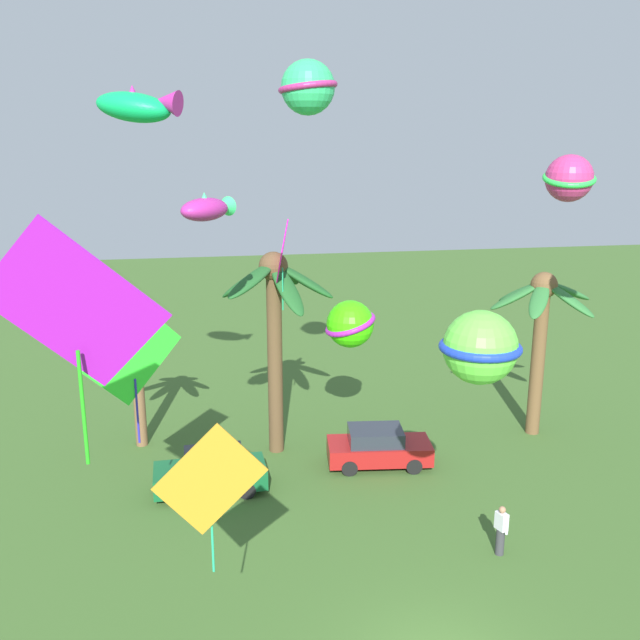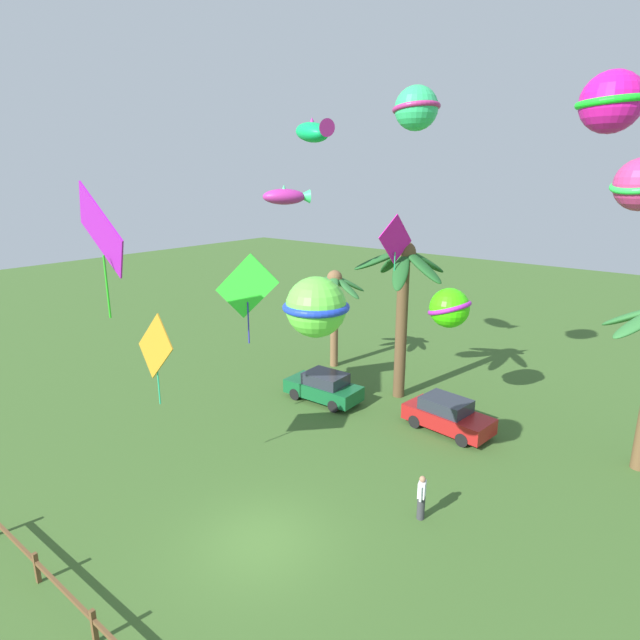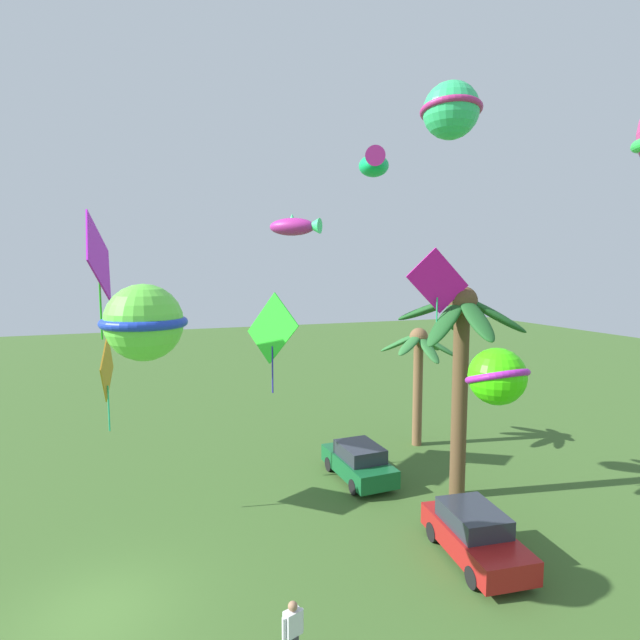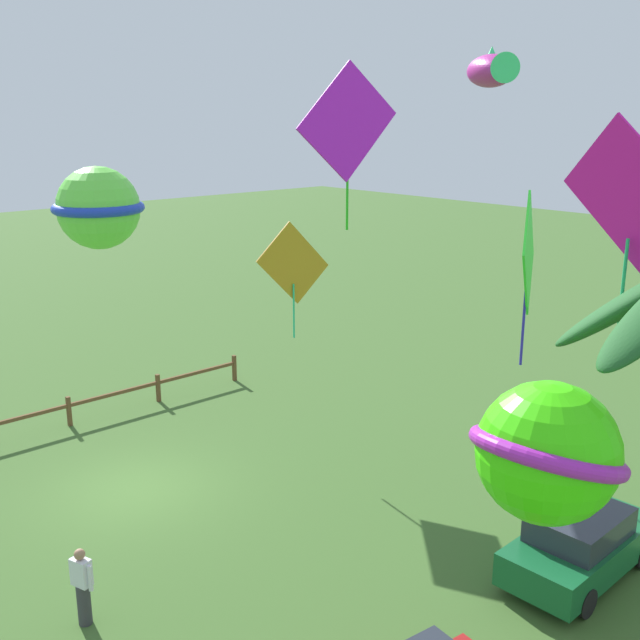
{
  "view_description": "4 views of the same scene",
  "coord_description": "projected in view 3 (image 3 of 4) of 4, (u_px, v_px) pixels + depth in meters",
  "views": [
    {
      "loc": [
        -5.21,
        -13.1,
        12.19
      ],
      "look_at": [
        -1.68,
        7.22,
        6.75
      ],
      "focal_mm": 39.09,
      "sensor_mm": 36.0,
      "label": 1
    },
    {
      "loc": [
        10.21,
        -9.63,
        11.05
      ],
      "look_at": [
        -2.46,
        5.95,
        5.51
      ],
      "focal_mm": 29.37,
      "sensor_mm": 36.0,
      "label": 2
    },
    {
      "loc": [
        12.81,
        1.37,
        8.68
      ],
      "look_at": [
        -2.72,
        7.0,
        6.96
      ],
      "focal_mm": 27.83,
      "sensor_mm": 36.0,
      "label": 3
    },
    {
      "loc": [
        8.25,
        16.53,
        9.4
      ],
      "look_at": [
        -1.37,
        5.68,
        5.46
      ],
      "focal_mm": 42.83,
      "sensor_mm": 36.0,
      "label": 4
    }
  ],
  "objects": [
    {
      "name": "ground_plane",
      "position": [
        95.0,
        617.0,
        12.41
      ],
      "size": [
        120.0,
        120.0,
        0.0
      ],
      "primitive_type": "plane",
      "color": "#3D6028"
    },
    {
      "name": "palm_tree_0",
      "position": [
        418.0,
        358.0,
        24.07
      ],
      "size": [
        3.8,
        3.63,
        5.83
      ],
      "color": "brown",
      "rests_on": "ground"
    },
    {
      "name": "palm_tree_1",
      "position": [
        461.0,
        344.0,
        18.39
      ],
      "size": [
        4.5,
        4.37,
        8.04
      ],
      "color": "brown",
      "rests_on": "ground"
    },
    {
      "name": "parked_car_0",
      "position": [
        475.0,
        535.0,
        14.84
      ],
      "size": [
        4.07,
        2.13,
        1.51
      ],
      "color": "#A51919",
      "rests_on": "ground"
    },
    {
      "name": "parked_car_1",
      "position": [
        359.0,
        462.0,
        20.42
      ],
      "size": [
        3.96,
        1.85,
        1.51
      ],
      "color": "#145B2D",
      "rests_on": "ground"
    },
    {
      "name": "spectator_0",
      "position": [
        293.0,
        635.0,
        10.68
      ],
      "size": [
        0.34,
        0.53,
        1.59
      ],
      "color": "#38383D",
      "rests_on": "ground"
    },
    {
      "name": "kite_diamond_0",
      "position": [
        107.0,
        370.0,
        16.82
      ],
      "size": [
        2.43,
        0.29,
        3.4
      ],
      "color": "orange"
    },
    {
      "name": "kite_diamond_3",
      "position": [
        438.0,
        282.0,
        17.58
      ],
      "size": [
        0.43,
        2.39,
        3.33
      ],
      "color": "#DF14A2"
    },
    {
      "name": "kite_ball_4",
      "position": [
        144.0,
        323.0,
        11.11
      ],
      "size": [
        2.54,
        2.54,
        1.74
      ],
      "color": "#67E744"
    },
    {
      "name": "kite_fish_5",
      "position": [
        295.0,
        226.0,
        18.3
      ],
      "size": [
        1.83,
        2.0,
        0.81
      ],
      "color": "#BC2993"
    },
    {
      "name": "kite_diamond_6",
      "position": [
        272.0,
        330.0,
        20.74
      ],
      "size": [
        2.7,
        1.54,
        4.27
      ],
      "color": "#32F132"
    },
    {
      "name": "kite_diamond_7",
      "position": [
        98.0,
        257.0,
        18.5
      ],
      "size": [
        3.55,
        0.79,
        4.91
      ],
      "color": "#B41BC8"
    },
    {
      "name": "kite_ball_8",
      "position": [
        451.0,
        111.0,
        16.06
      ],
      "size": [
        2.51,
        2.5,
        1.82
      ],
      "color": "#31C770"
    },
    {
      "name": "kite_ball_9",
      "position": [
        497.0,
        376.0,
        15.61
      ],
      "size": [
        2.09,
        2.12,
        1.81
      ],
      "color": "#3BF10D"
    },
    {
      "name": "kite_fish_10",
      "position": [
        374.0,
        164.0,
        21.31
      ],
      "size": [
        3.15,
        2.27,
        1.32
      ],
      "color": "#0EBD5C"
    }
  ]
}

